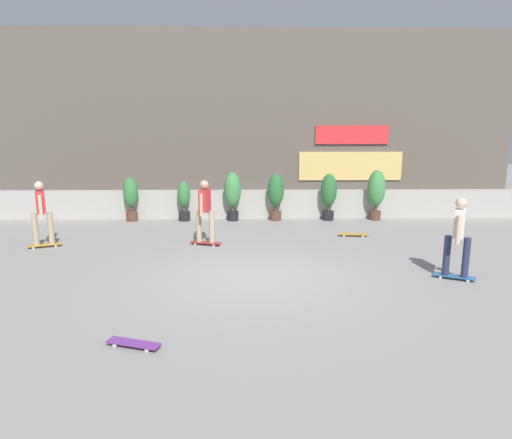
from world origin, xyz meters
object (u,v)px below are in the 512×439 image
object	(u,v)px
skater_mid_plaza	(41,211)
skateboard_aside	(134,343)
potted_plant_0	(131,196)
potted_plant_2	(233,192)
potted_plant_5	(376,191)
skater_by_wall_right	(205,210)
potted_plant_3	(276,193)
skater_by_wall_left	(458,235)
potted_plant_1	(184,199)
potted_plant_4	(329,193)
skateboard_near_camera	(353,234)

from	to	relation	value
skater_mid_plaza	skateboard_aside	xyz separation A→B (m)	(3.55, -5.43, -0.88)
potted_plant_0	potted_plant_2	distance (m)	3.24
potted_plant_5	potted_plant_2	bearing A→B (deg)	180.00
skater_by_wall_right	skateboard_aside	xyz separation A→B (m)	(-0.55, -5.57, -0.88)
potted_plant_0	skateboard_aside	bearing A→B (deg)	-76.41
potted_plant_0	skater_by_wall_right	size ratio (longest dim) A/B	0.83
potted_plant_3	potted_plant_0	bearing A→B (deg)	180.00
skater_by_wall_right	skater_mid_plaza	world-z (taller)	same
potted_plant_0	skater_by_wall_left	size ratio (longest dim) A/B	0.83
potted_plant_1	potted_plant_4	size ratio (longest dim) A/B	0.85
skater_mid_plaza	skateboard_aside	world-z (taller)	skater_mid_plaza
potted_plant_0	skater_by_wall_left	bearing A→B (deg)	-35.90
potted_plant_3	skater_by_wall_right	distance (m)	3.61
skater_by_wall_left	skateboard_near_camera	distance (m)	3.92
potted_plant_3	skater_mid_plaza	size ratio (longest dim) A/B	0.89
potted_plant_1	potted_plant_3	xyz separation A→B (m)	(2.94, -0.00, 0.18)
potted_plant_1	potted_plant_2	xyz separation A→B (m)	(1.56, 0.00, 0.21)
potted_plant_4	skater_by_wall_right	xyz separation A→B (m)	(-3.69, -3.01, 0.07)
potted_plant_2	skater_by_wall_right	bearing A→B (deg)	-101.51
skater_mid_plaza	skateboard_aside	bearing A→B (deg)	-56.85
skateboard_near_camera	skateboard_aside	size ratio (longest dim) A/B	0.99
potted_plant_0	skater_mid_plaza	distance (m)	3.48
skateboard_near_camera	potted_plant_4	bearing A→B (deg)	99.16
skater_by_wall_left	skater_mid_plaza	distance (m)	9.78
potted_plant_4	skater_by_wall_right	world-z (taller)	skater_by_wall_right
skateboard_aside	skater_mid_plaza	bearing A→B (deg)	123.15
potted_plant_4	skateboard_aside	bearing A→B (deg)	-116.30
potted_plant_0	potted_plant_4	distance (m)	6.32
potted_plant_4	skateboard_near_camera	bearing A→B (deg)	-80.84
potted_plant_1	skater_by_wall_left	bearing A→B (deg)	-42.55
potted_plant_0	potted_plant_3	bearing A→B (deg)	-0.00
potted_plant_3	skateboard_near_camera	xyz separation A→B (m)	(2.05, -2.16, -0.82)
potted_plant_4	skater_by_wall_left	xyz separation A→B (m)	(1.64, -5.76, 0.07)
potted_plant_3	skater_by_wall_left	xyz separation A→B (m)	(3.34, -5.76, 0.06)
potted_plant_4	skater_by_wall_left	bearing A→B (deg)	-74.13
potted_plant_2	skateboard_near_camera	bearing A→B (deg)	-32.22
skater_by_wall_right	skateboard_near_camera	xyz separation A→B (m)	(4.04, 0.85, -0.88)
potted_plant_5	skateboard_aside	size ratio (longest dim) A/B	1.97
skater_mid_plaza	potted_plant_0	bearing A→B (deg)	65.01
potted_plant_0	potted_plant_3	xyz separation A→B (m)	(4.62, -0.00, 0.08)
potted_plant_3	skateboard_aside	xyz separation A→B (m)	(-2.54, -8.58, -0.82)
skateboard_near_camera	potted_plant_3	bearing A→B (deg)	133.47
skateboard_near_camera	potted_plant_0	bearing A→B (deg)	162.05
potted_plant_3	potted_plant_5	xyz separation A→B (m)	(3.22, 0.00, 0.07)
potted_plant_2	potted_plant_5	size ratio (longest dim) A/B	0.96
potted_plant_2	skateboard_near_camera	xyz separation A→B (m)	(3.43, -2.16, -0.85)
potted_plant_1	skater_by_wall_left	distance (m)	8.52
potted_plant_2	skater_mid_plaza	size ratio (longest dim) A/B	0.92
potted_plant_0	potted_plant_4	world-z (taller)	potted_plant_4
potted_plant_3	skater_mid_plaza	distance (m)	6.86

